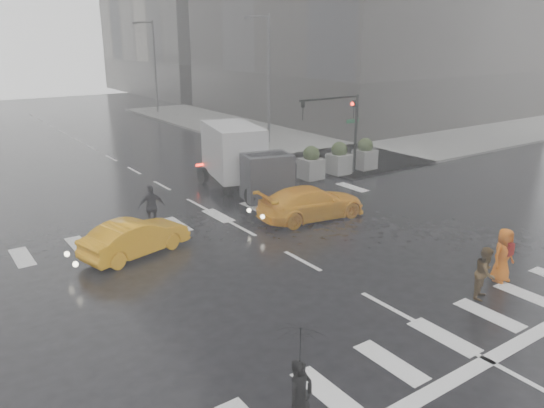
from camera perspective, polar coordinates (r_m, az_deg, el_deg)
ground at (r=18.71m, az=3.29°, el=-6.13°), size 120.00×120.00×0.00m
sidewalk_ne at (r=43.83m, az=9.30°, el=7.59°), size 35.00×35.00×0.15m
road_markings at (r=18.71m, az=3.29°, el=-6.12°), size 18.00×48.00×0.01m
traffic_signal_pole at (r=29.40m, az=7.64°, el=9.02°), size 4.45×0.42×4.50m
street_lamp_near at (r=38.17m, az=-0.53°, el=13.73°), size 2.15×0.22×9.00m
street_lamp_far at (r=55.79m, az=-12.63°, el=14.55°), size 2.15×0.22×9.00m
planter_west at (r=28.67m, az=4.22°, el=4.36°), size 1.10×1.10×1.80m
planter_mid at (r=29.94m, az=7.21°, el=4.84°), size 1.10×1.10×1.80m
planter_east at (r=31.29m, az=9.95°, el=5.27°), size 1.10×1.10×1.80m
pedestrian_black at (r=10.46m, az=3.13°, el=-16.85°), size 1.12×1.14×2.43m
pedestrian_brown at (r=17.10m, az=21.98°, el=-6.88°), size 0.95×0.85×1.62m
pedestrian_orange at (r=18.41m, az=23.62°, el=-5.05°), size 0.90×0.61×1.78m
pedestrian_far_a at (r=22.01m, az=-12.80°, el=-0.32°), size 1.21×0.94×1.83m
pedestrian_far_b at (r=25.90m, az=0.12°, el=2.54°), size 1.13×1.12×1.59m
taxi_mid at (r=19.60m, az=-14.48°, el=-3.50°), size 4.19×2.37×1.31m
taxi_rear at (r=22.80m, az=4.26°, el=0.14°), size 4.46×2.42×1.40m
box_truck at (r=26.71m, az=-3.27°, el=5.04°), size 2.28×6.09×3.24m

